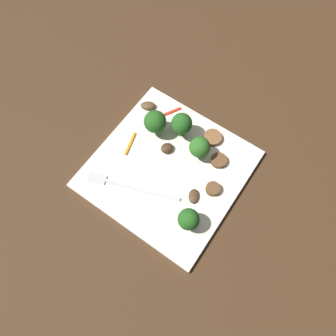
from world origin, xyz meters
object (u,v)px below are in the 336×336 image
(pepper_strip_2, at_px, (130,144))
(broccoli_floret_1, at_px, (182,124))
(broccoli_floret_0, at_px, (200,147))
(sausage_slice_1, at_px, (212,138))
(broccoli_floret_2, at_px, (189,219))
(sausage_slice_0, at_px, (213,189))
(broccoli_floret_3, at_px, (155,122))
(mushroom_0, at_px, (167,148))
(mushroom_1, at_px, (194,196))
(sausage_slice_2, at_px, (219,161))
(pepper_strip_0, at_px, (168,113))
(plate, at_px, (168,169))
(mushroom_2, at_px, (148,106))
(fork, at_px, (126,186))

(pepper_strip_2, bearing_deg, broccoli_floret_1, -132.42)
(broccoli_floret_0, xyz_separation_m, sausage_slice_1, (-0.00, -0.05, -0.03))
(broccoli_floret_1, height_order, broccoli_floret_2, broccoli_floret_1)
(broccoli_floret_2, distance_m, sausage_slice_0, 0.08)
(broccoli_floret_3, bearing_deg, mushroom_0, 153.41)
(sausage_slice_1, height_order, pepper_strip_2, sausage_slice_1)
(broccoli_floret_0, xyz_separation_m, sausage_slice_0, (-0.06, 0.05, -0.03))
(broccoli_floret_0, xyz_separation_m, mushroom_1, (-0.04, 0.08, -0.03))
(broccoli_floret_0, xyz_separation_m, broccoli_floret_2, (-0.06, 0.13, -0.00))
(broccoli_floret_0, bearing_deg, sausage_slice_2, -166.65)
(broccoli_floret_3, relative_size, sausage_slice_0, 2.19)
(pepper_strip_0, bearing_deg, sausage_slice_2, 166.27)
(plate, height_order, sausage_slice_2, sausage_slice_2)
(broccoli_floret_2, bearing_deg, broccoli_floret_1, -52.43)
(sausage_slice_0, height_order, mushroom_2, same)
(broccoli_floret_3, relative_size, pepper_strip_0, 1.01)
(plate, bearing_deg, broccoli_floret_3, -38.34)
(sausage_slice_1, xyz_separation_m, pepper_strip_2, (0.13, 0.10, -0.00))
(broccoli_floret_3, bearing_deg, sausage_slice_1, -154.28)
(sausage_slice_0, bearing_deg, broccoli_floret_2, 87.56)
(sausage_slice_2, height_order, pepper_strip_2, sausage_slice_2)
(fork, bearing_deg, broccoli_floret_2, 163.20)
(broccoli_floret_0, xyz_separation_m, broccoli_floret_1, (0.05, -0.02, 0.01))
(broccoli_floret_2, bearing_deg, mushroom_1, -69.27)
(sausage_slice_0, bearing_deg, broccoli_floret_1, -29.69)
(plate, relative_size, sausage_slice_1, 7.69)
(fork, distance_m, sausage_slice_1, 0.19)
(sausage_slice_1, relative_size, mushroom_1, 1.26)
(broccoli_floret_2, bearing_deg, mushroom_0, -41.21)
(sausage_slice_0, distance_m, mushroom_2, 0.22)
(plate, height_order, fork, fork)
(mushroom_0, bearing_deg, mushroom_1, 151.53)
(sausage_slice_0, xyz_separation_m, mushroom_1, (0.02, 0.03, -0.00))
(broccoli_floret_0, distance_m, broccoli_floret_3, 0.10)
(fork, distance_m, broccoli_floret_2, 0.14)
(broccoli_floret_0, bearing_deg, fork, 60.31)
(plate, bearing_deg, broccoli_floret_2, 142.74)
(broccoli_floret_3, bearing_deg, sausage_slice_0, 165.32)
(mushroom_0, xyz_separation_m, pepper_strip_0, (0.05, -0.07, -0.01))
(fork, bearing_deg, broccoli_floret_0, -139.17)
(fork, xyz_separation_m, pepper_strip_0, (0.03, -0.18, -0.00))
(mushroom_0, distance_m, pepper_strip_0, 0.08)
(fork, relative_size, sausage_slice_2, 5.59)
(mushroom_2, bearing_deg, sausage_slice_1, -175.36)
(mushroom_1, bearing_deg, broccoli_floret_1, -46.09)
(sausage_slice_1, bearing_deg, pepper_strip_2, 38.80)
(sausage_slice_1, bearing_deg, broccoli_floret_2, 107.40)
(broccoli_floret_0, relative_size, broccoli_floret_3, 0.89)
(broccoli_floret_1, bearing_deg, mushroom_0, 86.45)
(broccoli_floret_0, relative_size, mushroom_2, 1.69)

